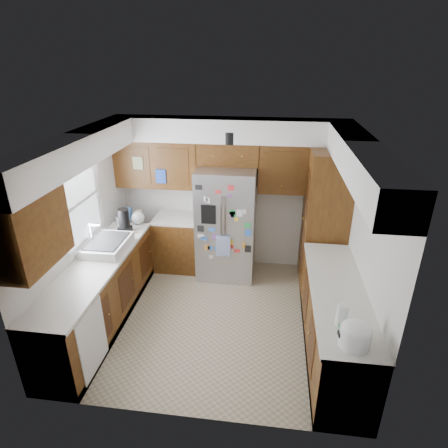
% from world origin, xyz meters
% --- Properties ---
extents(floor, '(3.60, 3.60, 0.00)m').
position_xyz_m(floor, '(0.00, 0.00, 0.00)').
color(floor, tan).
rests_on(floor, ground).
extents(room_shell, '(3.64, 3.24, 2.52)m').
position_xyz_m(room_shell, '(-0.11, 0.36, 1.82)').
color(room_shell, beige).
rests_on(room_shell, ground).
extents(left_counter_run, '(1.36, 3.20, 0.92)m').
position_xyz_m(left_counter_run, '(-1.36, 0.03, 0.43)').
color(left_counter_run, '#47210D').
rests_on(left_counter_run, ground).
extents(right_counter_run, '(0.63, 2.25, 0.92)m').
position_xyz_m(right_counter_run, '(1.50, -0.47, 0.42)').
color(right_counter_run, '#47210D').
rests_on(right_counter_run, ground).
extents(pantry, '(0.60, 0.90, 2.15)m').
position_xyz_m(pantry, '(1.50, 1.15, 1.07)').
color(pantry, '#47210D').
rests_on(pantry, ground).
extents(fridge, '(0.90, 0.79, 1.80)m').
position_xyz_m(fridge, '(-0.00, 1.20, 0.90)').
color(fridge, '#AAA9AF').
rests_on(fridge, ground).
extents(bridge_cabinet, '(0.96, 0.34, 0.35)m').
position_xyz_m(bridge_cabinet, '(0.00, 1.43, 1.98)').
color(bridge_cabinet, '#47210D').
rests_on(bridge_cabinet, fridge).
extents(fridge_top_items, '(0.72, 0.35, 0.29)m').
position_xyz_m(fridge_top_items, '(-0.16, 1.38, 2.28)').
color(fridge_top_items, blue).
rests_on(fridge_top_items, bridge_cabinet).
extents(sink_assembly, '(0.52, 0.70, 0.37)m').
position_xyz_m(sink_assembly, '(-1.50, 0.10, 0.99)').
color(sink_assembly, silver).
rests_on(sink_assembly, left_counter_run).
extents(left_counter_clutter, '(0.42, 0.83, 0.38)m').
position_xyz_m(left_counter_clutter, '(-1.46, 0.82, 1.05)').
color(left_counter_clutter, black).
rests_on(left_counter_clutter, left_counter_run).
extents(rice_cooker, '(0.29, 0.28, 0.25)m').
position_xyz_m(rice_cooker, '(1.50, -1.38, 1.05)').
color(rice_cooker, white).
rests_on(rice_cooker, right_counter_run).
extents(paper_towel, '(0.11, 0.11, 0.24)m').
position_xyz_m(paper_towel, '(1.42, -1.11, 1.04)').
color(paper_towel, white).
rests_on(paper_towel, right_counter_run).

